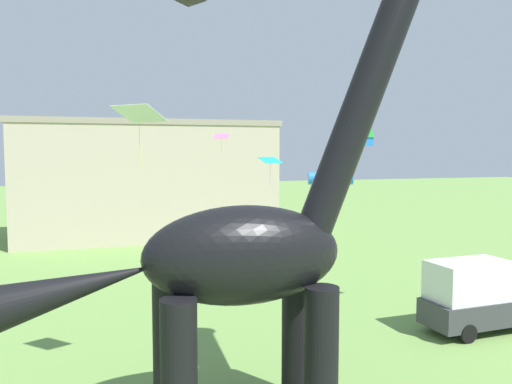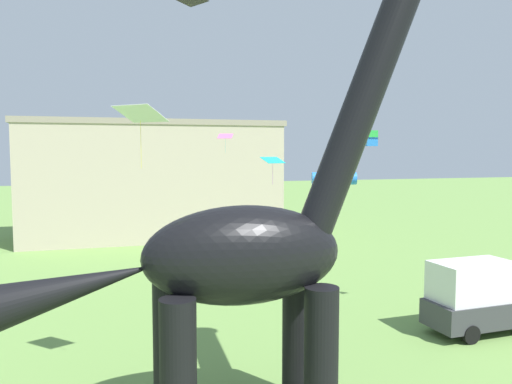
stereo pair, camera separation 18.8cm
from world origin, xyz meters
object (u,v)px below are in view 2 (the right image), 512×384
Objects in this scene: kite_near_low at (140,114)px; kite_mid_center at (225,136)px; kite_drifting at (273,160)px; kite_mid_right at (371,138)px; dinosaur_sculpture at (241,255)px; parked_box_truck at (485,295)px; kite_high_left at (333,178)px; kite_mid_left at (191,0)px.

kite_mid_center is at bearing 68.11° from kite_near_low.
kite_drifting is 1.20× the size of kite_mid_right.
parked_box_truck is (12.40, 4.56, -3.43)m from dinosaur_sculpture.
dinosaur_sculpture is at bearing -113.30° from kite_drifting.
dinosaur_sculpture is at bearing -127.44° from kite_mid_right.
kite_drifting is 14.62m from kite_mid_right.
kite_near_low is (-17.26, -16.16, 0.28)m from kite_mid_right.
kite_mid_center reaches higher than kite_high_left.
kite_mid_right is at bearing 85.06° from dinosaur_sculpture.
kite_mid_right is 6.85m from kite_high_left.
kite_near_low reaches higher than kite_high_left.
kite_mid_center is 0.46× the size of kite_high_left.
kite_high_left is at bearing 34.01° from kite_mid_left.
kite_mid_right reaches higher than kite_high_left.
parked_box_truck is 18.55m from kite_mid_center.
kite_high_left is 1.73× the size of kite_mid_left.
kite_mid_right is at bearing 43.12° from kite_near_low.
kite_mid_center reaches higher than kite_drifting.
dinosaur_sculpture is 24.51m from kite_mid_right.
kite_high_left is 17.55m from kite_near_low.
kite_mid_left is at bearing 64.66° from kite_near_low.
kite_mid_left is at bearing -145.99° from kite_high_left.
parked_box_truck is at bearing -60.50° from kite_mid_center.
kite_mid_right is 0.56× the size of kite_near_low.
dinosaur_sculpture is 4.99× the size of kite_high_left.
kite_drifting is 0.82× the size of kite_mid_left.
kite_mid_right is 23.65m from kite_near_low.
dinosaur_sculpture is 2.47× the size of parked_box_truck.
kite_near_low is 1.23× the size of kite_mid_left.
kite_high_left reaches higher than parked_box_truck.
kite_near_low reaches higher than kite_mid_center.
kite_near_low reaches higher than kite_drifting.
kite_mid_center is (4.01, 19.38, 3.94)m from dinosaur_sculpture.
kite_mid_left reaches higher than kite_mid_center.
kite_high_left is (-4.83, -4.10, -2.59)m from kite_mid_right.
kite_drifting is 9.23m from kite_near_low.
kite_mid_right is 0.40× the size of kite_high_left.
kite_mid_right is (10.69, 9.88, 1.35)m from kite_drifting.
kite_mid_center is at bearing 69.88° from kite_mid_left.
kite_near_low is (-12.42, -12.06, 2.87)m from kite_high_left.
kite_drifting is at bearing -89.95° from kite_mid_center.
kite_mid_right reaches higher than kite_near_low.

